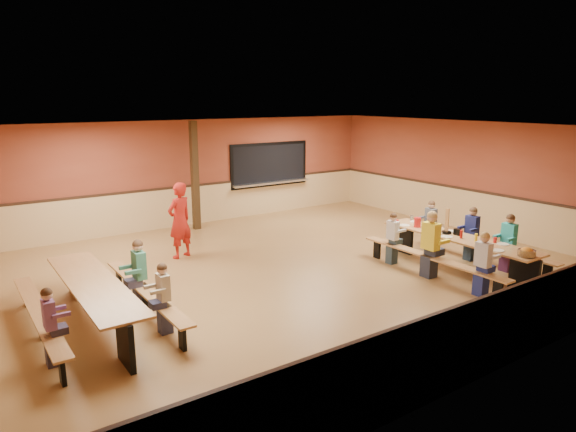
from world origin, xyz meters
TOP-DOWN VIEW (x-y plane):
  - ground at (0.00, 0.00)m, footprint 12.00×12.00m
  - room_envelope at (0.00, 0.00)m, footprint 12.04×10.04m
  - kitchen_pass_through at (2.60, 4.96)m, footprint 2.78×0.28m
  - structural_post at (-0.20, 4.40)m, footprint 0.18×0.18m
  - cafeteria_table_main at (2.90, -2.00)m, footprint 1.91×3.70m
  - cafeteria_table_second at (-4.20, -0.48)m, footprint 1.91×3.70m
  - seated_child_white_left at (2.07, -3.19)m, footprint 0.37×0.30m
  - seated_adult_yellow at (2.07, -1.96)m, footprint 0.44×0.36m
  - seated_child_grey_left at (2.07, -0.91)m, footprint 0.33×0.27m
  - seated_child_teal_right at (3.72, -2.65)m, footprint 0.37×0.31m
  - seated_child_navy_right at (3.72, -1.74)m, footprint 0.37×0.30m
  - seated_child_char_right at (3.72, -0.57)m, footprint 0.34×0.28m
  - seated_child_purple_sec at (-5.02, -1.44)m, footprint 0.32×0.26m
  - seated_child_green_sec at (-3.37, -0.24)m, footprint 0.38×0.31m
  - seated_child_tan_sec at (-3.37, -1.35)m, footprint 0.33×0.27m
  - standing_woman at (-1.61, 2.17)m, footprint 0.74×0.61m
  - punch_pitcher at (2.80, -0.96)m, footprint 0.16×0.16m
  - chip_bowl at (2.80, -3.60)m, footprint 0.32×0.32m
  - napkin_dispenser at (2.99, -1.90)m, footprint 0.10×0.14m
  - condiment_mustard at (2.87, -2.46)m, footprint 0.06×0.06m
  - condiment_ketchup at (2.84, -2.12)m, footprint 0.06×0.06m
  - table_paddle at (2.87, -1.71)m, footprint 0.16×0.16m
  - place_settings at (2.90, -2.00)m, footprint 0.65×3.30m

SIDE VIEW (x-z plane):
  - ground at x=0.00m, z-range 0.00..0.00m
  - cafeteria_table_main at x=2.90m, z-range 0.16..0.90m
  - cafeteria_table_second at x=-4.20m, z-range 0.16..0.90m
  - seated_child_purple_sec at x=-5.02m, z-range 0.00..1.11m
  - seated_child_tan_sec at x=-3.37m, z-range 0.00..1.13m
  - seated_child_grey_left at x=2.07m, z-range 0.00..1.13m
  - seated_child_char_right at x=3.72m, z-range 0.00..1.16m
  - seated_child_white_left at x=2.07m, z-range 0.00..1.20m
  - seated_child_navy_right at x=3.72m, z-range 0.00..1.21m
  - seated_child_teal_right at x=3.72m, z-range 0.00..1.22m
  - seated_child_green_sec at x=-3.37m, z-range 0.00..1.24m
  - seated_adult_yellow at x=2.07m, z-range 0.00..1.36m
  - room_envelope at x=0.00m, z-range -0.82..2.20m
  - place_settings at x=2.90m, z-range 0.74..0.85m
  - napkin_dispenser at x=2.99m, z-range 0.74..0.87m
  - chip_bowl at x=2.80m, z-range 0.74..0.89m
  - condiment_mustard at x=2.87m, z-range 0.74..0.91m
  - condiment_ketchup at x=2.84m, z-range 0.74..0.91m
  - punch_pitcher at x=2.80m, z-range 0.74..0.96m
  - standing_woman at x=-1.61m, z-range 0.00..1.75m
  - table_paddle at x=2.87m, z-range 0.60..1.16m
  - kitchen_pass_through at x=2.60m, z-range 0.80..2.18m
  - structural_post at x=-0.20m, z-range 0.00..3.00m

